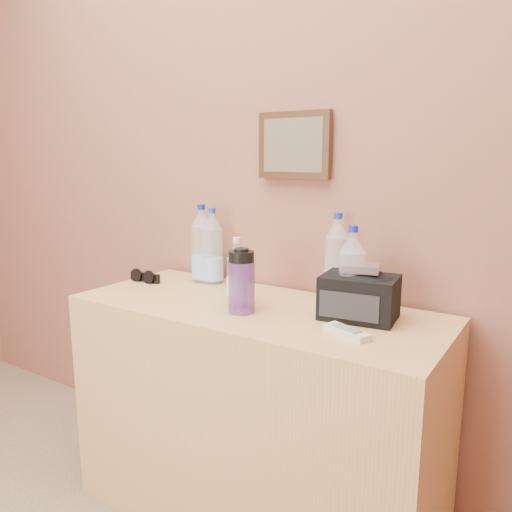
{
  "coord_description": "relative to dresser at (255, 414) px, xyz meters",
  "views": [
    {
      "loc": [
        1.17,
        0.28,
        1.35
      ],
      "look_at": [
        0.24,
        1.71,
        1.02
      ],
      "focal_mm": 35.0,
      "sensor_mm": 36.0,
      "label": 1
    }
  ],
  "objects": [
    {
      "name": "pet_large_c",
      "position": [
        0.21,
        0.23,
        0.56
      ],
      "size": [
        0.09,
        0.09,
        0.32
      ],
      "rotation": [
        0.0,
        0.0,
        -0.31
      ],
      "color": "silver",
      "rests_on": "dresser"
    },
    {
      "name": "nalgene_bottle",
      "position": [
        0.0,
        -0.08,
        0.53
      ],
      "size": [
        0.09,
        0.09,
        0.22
      ],
      "rotation": [
        0.0,
        0.0,
        0.27
      ],
      "color": "#51238F",
      "rests_on": "dresser"
    },
    {
      "name": "sunglasses",
      "position": [
        -0.59,
        0.04,
        0.44
      ],
      "size": [
        0.15,
        0.06,
        0.04
      ],
      "primitive_type": null,
      "rotation": [
        0.0,
        0.0,
        0.01
      ],
      "color": "black",
      "rests_on": "dresser"
    },
    {
      "name": "pet_small",
      "position": [
        -0.05,
        -0.04,
        0.53
      ],
      "size": [
        0.07,
        0.07,
        0.25
      ],
      "rotation": [
        0.0,
        0.0,
        0.11
      ],
      "color": "silver",
      "rests_on": "dresser"
    },
    {
      "name": "toiletry_bag",
      "position": [
        0.36,
        0.07,
        0.5
      ],
      "size": [
        0.26,
        0.2,
        0.16
      ],
      "primitive_type": null,
      "rotation": [
        0.0,
        0.0,
        0.13
      ],
      "color": "black",
      "rests_on": "dresser"
    },
    {
      "name": "ac_remote",
      "position": [
        0.39,
        -0.1,
        0.43
      ],
      "size": [
        0.16,
        0.1,
        0.02
      ],
      "primitive_type": "cube",
      "rotation": [
        0.0,
        0.0,
        -0.39
      ],
      "color": "white",
      "rests_on": "dresser"
    },
    {
      "name": "pet_large_d",
      "position": [
        0.34,
        0.05,
        0.55
      ],
      "size": [
        0.08,
        0.08,
        0.31
      ],
      "rotation": [
        0.0,
        0.0,
        0.04
      ],
      "color": "silver",
      "rests_on": "dresser"
    },
    {
      "name": "pet_large_b",
      "position": [
        -0.33,
        0.19,
        0.56
      ],
      "size": [
        0.09,
        0.09,
        0.32
      ],
      "rotation": [
        0.0,
        0.0,
        -0.02
      ],
      "color": "#CDEBF5",
      "rests_on": "dresser"
    },
    {
      "name": "foil_packet",
      "position": [
        0.37,
        0.06,
        0.59
      ],
      "size": [
        0.13,
        0.12,
        0.02
      ],
      "primitive_type": "cube",
      "rotation": [
        0.0,
        0.0,
        0.25
      ],
      "color": "silver",
      "rests_on": "toiletry_bag"
    },
    {
      "name": "pet_large_a",
      "position": [
        -0.39,
        0.19,
        0.56
      ],
      "size": [
        0.09,
        0.09,
        0.33
      ],
      "rotation": [
        0.0,
        0.0,
        0.4
      ],
      "color": "silver",
      "rests_on": "dresser"
    },
    {
      "name": "dresser",
      "position": [
        0.0,
        0.0,
        0.0
      ],
      "size": [
        1.34,
        0.56,
        0.84
      ],
      "primitive_type": "cube",
      "color": "#A4854D",
      "rests_on": "ground"
    },
    {
      "name": "picture_frame",
      "position": [
        0.0,
        0.27,
        0.98
      ],
      "size": [
        0.3,
        0.03,
        0.25
      ],
      "primitive_type": null,
      "color": "#382311",
      "rests_on": "room_shell"
    }
  ]
}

